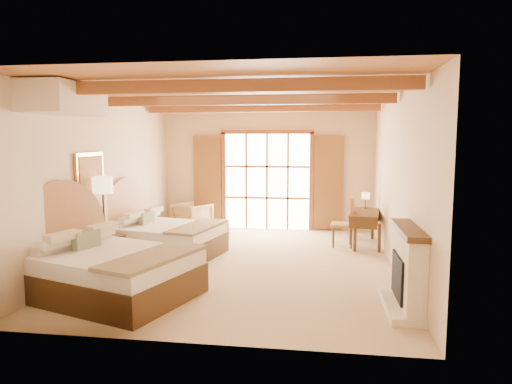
% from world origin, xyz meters
% --- Properties ---
extents(floor, '(7.00, 7.00, 0.00)m').
position_xyz_m(floor, '(0.00, 0.00, 0.00)').
color(floor, tan).
rests_on(floor, ground).
extents(wall_back, '(5.50, 0.00, 5.50)m').
position_xyz_m(wall_back, '(0.00, 3.50, 1.60)').
color(wall_back, beige).
rests_on(wall_back, ground).
extents(wall_left, '(0.00, 7.00, 7.00)m').
position_xyz_m(wall_left, '(-2.75, 0.00, 1.60)').
color(wall_left, beige).
rests_on(wall_left, ground).
extents(wall_right, '(0.00, 7.00, 7.00)m').
position_xyz_m(wall_right, '(2.75, 0.00, 1.60)').
color(wall_right, beige).
rests_on(wall_right, ground).
extents(ceiling, '(7.00, 7.00, 0.00)m').
position_xyz_m(ceiling, '(0.00, 0.00, 3.20)').
color(ceiling, '#BA6E33').
rests_on(ceiling, ground).
extents(ceiling_beams, '(5.39, 4.60, 0.18)m').
position_xyz_m(ceiling_beams, '(0.00, 0.00, 3.08)').
color(ceiling_beams, brown).
rests_on(ceiling_beams, ceiling).
extents(french_doors, '(3.95, 0.08, 2.60)m').
position_xyz_m(french_doors, '(0.00, 3.44, 1.25)').
color(french_doors, white).
rests_on(french_doors, ground).
extents(fireplace, '(0.46, 1.40, 1.16)m').
position_xyz_m(fireplace, '(2.60, -2.00, 0.51)').
color(fireplace, beige).
rests_on(fireplace, ground).
extents(painting, '(0.06, 0.95, 0.75)m').
position_xyz_m(painting, '(-2.70, -0.75, 1.75)').
color(painting, '#CE8B3B').
rests_on(painting, wall_left).
extents(canopy_valance, '(0.70, 1.40, 0.45)m').
position_xyz_m(canopy_valance, '(-2.40, -2.00, 2.95)').
color(canopy_valance, '#FAE0C4').
rests_on(canopy_valance, ceiling).
extents(bed_near, '(2.79, 2.36, 1.50)m').
position_xyz_m(bed_near, '(-1.84, -2.12, 0.45)').
color(bed_near, '#4A2C14').
rests_on(bed_near, floor).
extents(bed_far, '(2.38, 1.96, 1.36)m').
position_xyz_m(bed_far, '(-1.85, 0.40, 0.41)').
color(bed_far, '#4A2C14').
rests_on(bed_far, floor).
extents(nightstand, '(0.60, 0.60, 0.60)m').
position_xyz_m(nightstand, '(-2.49, -0.65, 0.30)').
color(nightstand, '#4A2C14').
rests_on(nightstand, floor).
extents(floor_lamp, '(0.36, 0.36, 1.69)m').
position_xyz_m(floor_lamp, '(-2.50, -0.70, 1.44)').
color(floor_lamp, '#342616').
rests_on(floor_lamp, floor).
extents(armchair, '(1.09, 1.09, 0.74)m').
position_xyz_m(armchair, '(-1.86, 2.83, 0.37)').
color(armchair, '#A4824B').
rests_on(armchair, floor).
extents(ottoman, '(0.63, 0.63, 0.40)m').
position_xyz_m(ottoman, '(-1.03, 2.17, 0.20)').
color(ottoman, '#BB744D').
rests_on(ottoman, floor).
extents(desk, '(0.80, 1.47, 0.76)m').
position_xyz_m(desk, '(2.38, 1.88, 0.40)').
color(desk, '#4A2C14').
rests_on(desk, floor).
extents(desk_chair, '(0.54, 0.54, 1.09)m').
position_xyz_m(desk_chair, '(1.91, 1.69, 0.34)').
color(desk_chair, '#9B5C3B').
rests_on(desk_chair, floor).
extents(desk_lamp, '(0.18, 0.18, 0.36)m').
position_xyz_m(desk_lamp, '(2.45, 2.43, 1.03)').
color(desk_lamp, '#342616').
rests_on(desk_lamp, desk).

